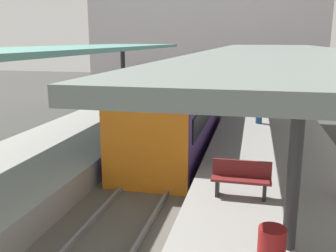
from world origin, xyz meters
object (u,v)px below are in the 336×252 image
(platform_sign, at_px, (299,90))
(passenger_mid_platform, at_px, (260,104))
(platform_bench, at_px, (241,178))
(litter_bin, at_px, (271,251))
(commuter_train, at_px, (180,109))

(platform_sign, height_order, passenger_mid_platform, platform_sign)
(platform_sign, xyz_separation_m, passenger_mid_platform, (-1.55, 0.47, -0.77))
(platform_bench, height_order, litter_bin, platform_bench)
(commuter_train, distance_m, platform_bench, 7.64)
(platform_bench, distance_m, platform_sign, 8.19)
(commuter_train, height_order, platform_bench, commuter_train)
(passenger_mid_platform, bearing_deg, litter_bin, -89.45)
(commuter_train, bearing_deg, passenger_mid_platform, 20.55)
(commuter_train, relative_size, platform_bench, 8.04)
(commuter_train, height_order, passenger_mid_platform, commuter_train)
(passenger_mid_platform, bearing_deg, platform_bench, -93.26)
(platform_bench, bearing_deg, platform_sign, 75.54)
(commuter_train, height_order, platform_sign, commuter_train)
(litter_bin, height_order, passenger_mid_platform, passenger_mid_platform)
(passenger_mid_platform, bearing_deg, commuter_train, -159.45)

